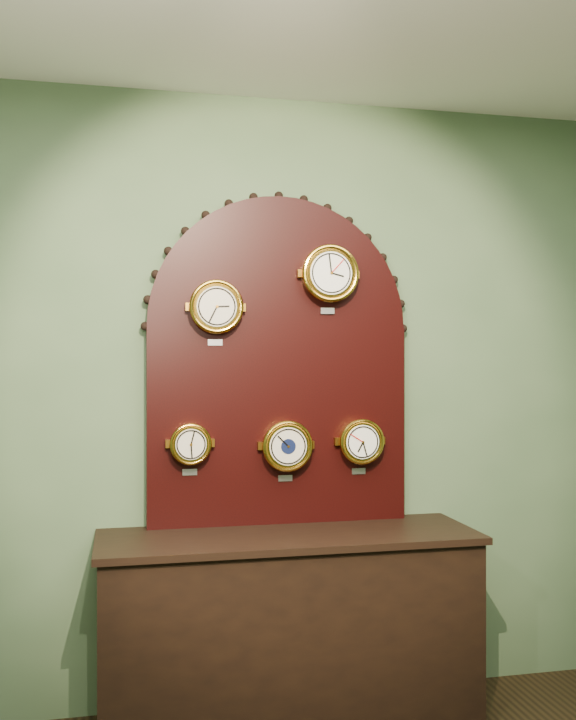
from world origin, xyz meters
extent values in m
plane|color=#506B49|center=(0.00, 2.50, 1.40)|extent=(4.00, 0.00, 4.00)
cube|color=black|center=(0.00, 2.23, 0.40)|extent=(1.60, 0.50, 0.80)
cube|color=black|center=(0.00, 2.45, 1.28)|extent=(1.20, 0.06, 0.90)
cylinder|color=black|center=(0.00, 2.45, 1.73)|extent=(1.20, 0.06, 1.20)
cylinder|color=gold|center=(-0.30, 2.39, 1.82)|extent=(0.22, 0.08, 0.22)
torus|color=gold|center=(-0.30, 2.36, 1.82)|extent=(0.24, 0.02, 0.24)
cylinder|color=beige|center=(-0.30, 2.35, 1.82)|extent=(0.18, 0.01, 0.18)
cube|color=silver|center=(-0.30, 2.42, 1.66)|extent=(0.06, 0.01, 0.03)
cylinder|color=gold|center=(0.22, 2.39, 1.98)|extent=(0.25, 0.08, 0.25)
torus|color=gold|center=(0.22, 2.36, 1.98)|extent=(0.27, 0.02, 0.27)
cylinder|color=white|center=(0.22, 2.35, 1.98)|extent=(0.20, 0.01, 0.20)
cube|color=silver|center=(0.22, 2.42, 1.81)|extent=(0.06, 0.01, 0.03)
cylinder|color=gold|center=(-0.41, 2.39, 1.21)|extent=(0.17, 0.08, 0.17)
torus|color=gold|center=(-0.41, 2.36, 1.21)|extent=(0.18, 0.02, 0.18)
cylinder|color=beige|center=(-0.41, 2.35, 1.21)|extent=(0.14, 0.01, 0.14)
cube|color=silver|center=(-0.41, 2.42, 1.08)|extent=(0.07, 0.01, 0.03)
cylinder|color=gold|center=(0.02, 2.39, 1.19)|extent=(0.21, 0.08, 0.21)
torus|color=gold|center=(0.02, 2.36, 1.19)|extent=(0.23, 0.02, 0.23)
cylinder|color=beige|center=(0.02, 2.35, 1.19)|extent=(0.17, 0.01, 0.17)
cube|color=silver|center=(0.02, 2.42, 1.04)|extent=(0.07, 0.01, 0.03)
cylinder|color=#0C1436|center=(0.02, 2.35, 1.19)|extent=(0.07, 0.00, 0.07)
cylinder|color=gold|center=(0.37, 2.39, 1.20)|extent=(0.20, 0.08, 0.20)
torus|color=gold|center=(0.37, 2.36, 1.20)|extent=(0.21, 0.02, 0.21)
cylinder|color=white|center=(0.37, 2.35, 1.20)|extent=(0.16, 0.01, 0.16)
cube|color=silver|center=(0.37, 2.42, 1.06)|extent=(0.06, 0.01, 0.03)
camera|label=1|loc=(-0.71, -1.02, 1.58)|focal=38.41mm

